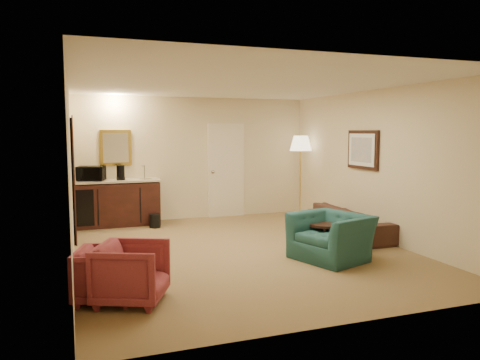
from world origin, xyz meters
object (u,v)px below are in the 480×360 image
at_px(rose_chair_near, 107,272).
at_px(waste_bin, 155,221).
at_px(floor_lamp, 300,176).
at_px(coffee_maker, 121,173).
at_px(sofa, 350,217).
at_px(teal_armchair, 331,229).
at_px(rose_chair_far, 132,270).
at_px(wetbar_cabinet, 118,203).
at_px(coffee_table, 335,238).
at_px(microwave, 91,172).

bearing_deg(rose_chair_near, waste_bin, -0.79).
height_order(floor_lamp, coffee_maker, floor_lamp).
height_order(sofa, teal_armchair, teal_armchair).
height_order(sofa, rose_chair_far, rose_chair_far).
bearing_deg(waste_bin, floor_lamp, 1.42).
distance_m(teal_armchair, floor_lamp, 3.45).
bearing_deg(sofa, wetbar_cabinet, 57.96).
bearing_deg(wetbar_cabinet, waste_bin, -35.80).
relative_size(teal_armchair, rose_chair_near, 1.55).
relative_size(wetbar_cabinet, floor_lamp, 0.91).
xyz_separation_m(coffee_table, waste_bin, (-2.29, 2.90, -0.11)).
relative_size(wetbar_cabinet, rose_chair_near, 2.46).
height_order(waste_bin, coffee_maker, coffee_maker).
height_order(wetbar_cabinet, rose_chair_far, wetbar_cabinet).
xyz_separation_m(teal_armchair, waste_bin, (-2.07, 3.15, -0.32)).
distance_m(sofa, rose_chair_far, 4.51).
bearing_deg(teal_armchair, coffee_table, 119.77).
bearing_deg(microwave, wetbar_cabinet, 17.91).
relative_size(coffee_table, waste_bin, 3.18).
height_order(rose_chair_near, waste_bin, rose_chair_near).
bearing_deg(teal_armchair, coffee_maker, -162.08).
bearing_deg(microwave, floor_lamp, 11.73).
relative_size(floor_lamp, waste_bin, 6.70).
xyz_separation_m(rose_chair_near, microwave, (0.00, 4.26, 0.76)).
height_order(sofa, rose_chair_near, sofa).
height_order(rose_chair_far, floor_lamp, floor_lamp).
relative_size(wetbar_cabinet, microwave, 3.22).
bearing_deg(teal_armchair, wetbar_cabinet, -162.07).
height_order(coffee_table, waste_bin, coffee_table).
bearing_deg(coffee_table, rose_chair_near, -165.28).
xyz_separation_m(sofa, waste_bin, (-3.15, 1.96, -0.23)).
xyz_separation_m(wetbar_cabinet, coffee_table, (2.94, -3.37, -0.21)).
height_order(rose_chair_far, coffee_table, rose_chair_far).
distance_m(wetbar_cabinet, coffee_maker, 0.61).
bearing_deg(waste_bin, coffee_maker, 146.29).
distance_m(wetbar_cabinet, rose_chair_far, 4.43).
xyz_separation_m(wetbar_cabinet, waste_bin, (0.65, -0.47, -0.33)).
relative_size(waste_bin, coffee_maker, 0.91).
xyz_separation_m(wetbar_cabinet, rose_chair_far, (-0.25, -4.42, -0.09)).
bearing_deg(microwave, sofa, -12.68).
bearing_deg(coffee_maker, floor_lamp, -2.14).
distance_m(waste_bin, coffee_maker, 1.18).
bearing_deg(rose_chair_far, sofa, -40.07).
xyz_separation_m(rose_chair_near, coffee_maker, (0.56, 4.20, 0.73)).
bearing_deg(waste_bin, rose_chair_near, -106.82).
xyz_separation_m(rose_chair_far, coffee_maker, (0.31, 4.35, 0.70)).
xyz_separation_m(wetbar_cabinet, coffee_maker, (0.06, -0.07, 0.61)).
bearing_deg(microwave, teal_armchair, -31.55).
xyz_separation_m(rose_chair_near, rose_chair_far, (0.25, -0.14, 0.04)).
distance_m(sofa, coffee_maker, 4.48).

